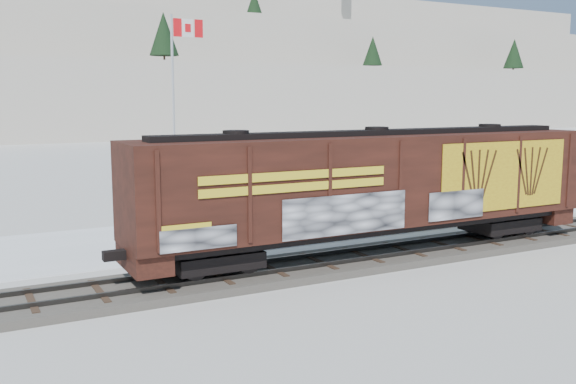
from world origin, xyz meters
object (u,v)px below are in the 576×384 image
car_dark (446,205)px  car_silver (206,217)px  car_white (210,218)px  hopper_railcar (376,184)px  flagpole (176,139)px

car_dark → car_silver: bearing=91.7°
car_white → car_dark: (12.62, -1.79, -0.09)m
hopper_railcar → car_silver: bearing=115.5°
flagpole → car_dark: 15.43m
hopper_railcar → car_white: 8.81m
flagpole → car_silver: flagpole is taller
flagpole → car_white: (-0.98, -7.78, -3.23)m
car_silver → car_dark: 12.83m
hopper_railcar → car_silver: (-3.89, 8.16, -2.31)m
hopper_railcar → car_dark: bearing=33.5°
flagpole → car_silver: 7.95m
hopper_railcar → car_white: size_ratio=4.35×
flagpole → car_silver: (-0.96, -7.19, -3.26)m
flagpole → car_silver: size_ratio=2.68×
hopper_railcar → car_dark: 10.72m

